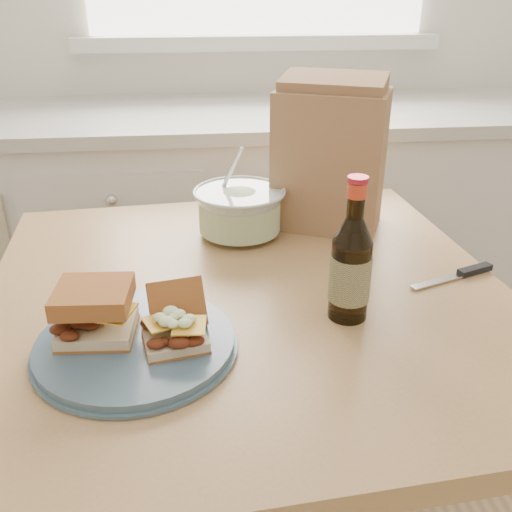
{
  "coord_description": "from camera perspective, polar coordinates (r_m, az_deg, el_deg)",
  "views": [
    {
      "loc": [
        -0.25,
        -0.22,
        1.34
      ],
      "look_at": [
        -0.15,
        0.69,
        0.89
      ],
      "focal_mm": 40.0,
      "sensor_mm": 36.0,
      "label": 1
    }
  ],
  "objects": [
    {
      "name": "paper_bag",
      "position": [
        1.32,
        7.35,
        9.46
      ],
      "size": [
        0.28,
        0.24,
        0.31
      ],
      "primitive_type": "cube",
      "rotation": [
        0.0,
        0.0,
        -0.41
      ],
      "color": "#A4754F",
      "rests_on": "dining_table"
    },
    {
      "name": "coleslaw_bowl",
      "position": [
        1.28,
        -1.65,
        4.32
      ],
      "size": [
        0.21,
        0.21,
        0.21
      ],
      "color": "#B7C6C0",
      "rests_on": "dining_table"
    },
    {
      "name": "beer_bottle",
      "position": [
        0.96,
        9.45,
        -1.09
      ],
      "size": [
        0.07,
        0.07,
        0.25
      ],
      "rotation": [
        0.0,
        0.0,
        0.04
      ],
      "color": "black",
      "rests_on": "dining_table"
    },
    {
      "name": "plate",
      "position": [
        0.93,
        -11.94,
        -8.66
      ],
      "size": [
        0.31,
        0.31,
        0.02
      ],
      "primitive_type": "cylinder",
      "color": "#445E6F",
      "rests_on": "dining_table"
    },
    {
      "name": "sandwich_left",
      "position": [
        0.93,
        -15.77,
        -5.32
      ],
      "size": [
        0.12,
        0.11,
        0.08
      ],
      "rotation": [
        0.0,
        0.0,
        -0.07
      ],
      "color": "beige",
      "rests_on": "plate"
    },
    {
      "name": "knife",
      "position": [
        1.2,
        20.21,
        -1.58
      ],
      "size": [
        0.19,
        0.08,
        0.01
      ],
      "rotation": [
        0.0,
        0.0,
        0.35
      ],
      "color": "silver",
      "rests_on": "dining_table"
    },
    {
      "name": "sandwich_right",
      "position": [
        0.9,
        -8.06,
        -6.57
      ],
      "size": [
        0.11,
        0.15,
        0.08
      ],
      "rotation": [
        0.0,
        0.0,
        0.2
      ],
      "color": "beige",
      "rests_on": "plate"
    },
    {
      "name": "cabinet_run",
      "position": [
        2.12,
        1.02,
        2.1
      ],
      "size": [
        2.5,
        0.64,
        0.94
      ],
      "color": "silver",
      "rests_on": "ground"
    },
    {
      "name": "dining_table",
      "position": [
        1.14,
        -0.62,
        -8.63
      ],
      "size": [
        1.05,
        1.05,
        0.81
      ],
      "rotation": [
        0.0,
        0.0,
        0.08
      ],
      "color": "tan",
      "rests_on": "ground"
    }
  ]
}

